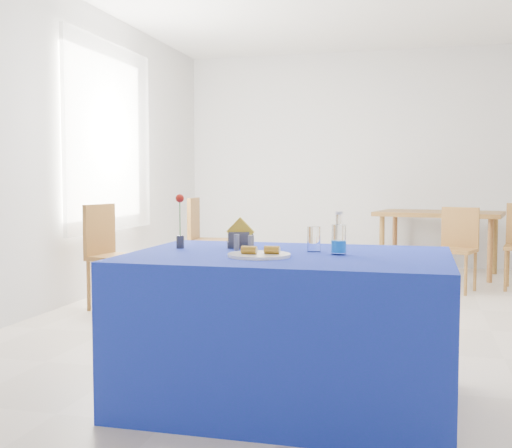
{
  "coord_description": "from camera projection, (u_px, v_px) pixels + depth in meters",
  "views": [
    {
      "loc": [
        0.58,
        -5.03,
        1.13
      ],
      "look_at": [
        -0.18,
        -2.05,
        0.92
      ],
      "focal_mm": 45.0,
      "sensor_mm": 36.0,
      "label": 1
    }
  ],
  "objects": [
    {
      "name": "napkin_holder",
      "position": [
        240.0,
        239.0,
        3.49
      ],
      "size": [
        0.16,
        0.11,
        0.17
      ],
      "color": "#343439",
      "rests_on": "blue_table"
    },
    {
      "name": "chair_win_b",
      "position": [
        203.0,
        234.0,
        7.01
      ],
      "size": [
        0.46,
        0.46,
        0.93
      ],
      "rotation": [
        0.0,
        0.0,
        1.67
      ],
      "color": "olive",
      "rests_on": "floor"
    },
    {
      "name": "curtain",
      "position": [
        111.0,
        137.0,
        6.34
      ],
      "size": [
        0.04,
        1.75,
        1.85
      ],
      "primitive_type": "cube",
      "color": "white",
      "rests_on": "room_shell"
    },
    {
      "name": "drinking_glass",
      "position": [
        314.0,
        239.0,
        3.32
      ],
      "size": [
        0.07,
        0.07,
        0.13
      ],
      "primitive_type": "cylinder",
      "color": "white",
      "rests_on": "blue_table"
    },
    {
      "name": "window_pane",
      "position": [
        104.0,
        137.0,
        6.36
      ],
      "size": [
        0.04,
        1.5,
        1.6
      ],
      "primitive_type": "cube",
      "color": "white",
      "rests_on": "room_shell"
    },
    {
      "name": "oak_table",
      "position": [
        439.0,
        218.0,
        7.57
      ],
      "size": [
        1.55,
        1.14,
        0.76
      ],
      "color": "brown",
      "rests_on": "floor"
    },
    {
      "name": "blue_table",
      "position": [
        288.0,
        328.0,
        3.26
      ],
      "size": [
        1.6,
        1.1,
        0.76
      ],
      "color": "#102D98",
      "rests_on": "floor"
    },
    {
      "name": "chair_win_a",
      "position": [
        109.0,
        248.0,
        5.62
      ],
      "size": [
        0.47,
        0.47,
        0.92
      ],
      "rotation": [
        0.0,
        0.0,
        1.41
      ],
      "color": "olive",
      "rests_on": "floor"
    },
    {
      "name": "chair_bg_left",
      "position": [
        457.0,
        243.0,
        6.5
      ],
      "size": [
        0.49,
        0.49,
        0.85
      ],
      "rotation": [
        0.0,
        0.0,
        -0.34
      ],
      "color": "olive",
      "rests_on": "floor"
    },
    {
      "name": "room_shell",
      "position": [
        345.0,
        100.0,
        4.96
      ],
      "size": [
        7.0,
        7.0,
        7.0
      ],
      "color": "silver",
      "rests_on": "ground"
    },
    {
      "name": "banana_pieces",
      "position": [
        261.0,
        250.0,
        3.09
      ],
      "size": [
        0.18,
        0.07,
        0.04
      ],
      "color": "gold",
      "rests_on": "plate"
    },
    {
      "name": "rose_vase",
      "position": [
        180.0,
        223.0,
        3.47
      ],
      "size": [
        0.05,
        0.05,
        0.3
      ],
      "color": "#28282E",
      "rests_on": "blue_table"
    },
    {
      "name": "water_bottle",
      "position": [
        339.0,
        240.0,
        3.2
      ],
      "size": [
        0.07,
        0.07,
        0.21
      ],
      "color": "silver",
      "rests_on": "blue_table"
    },
    {
      "name": "plate",
      "position": [
        259.0,
        255.0,
        3.11
      ],
      "size": [
        0.31,
        0.31,
        0.01
      ],
      "primitive_type": "cylinder",
      "color": "white",
      "rests_on": "blue_table"
    },
    {
      "name": "salt_shaker",
      "position": [
        237.0,
        242.0,
        3.38
      ],
      "size": [
        0.03,
        0.03,
        0.08
      ],
      "primitive_type": "cylinder",
      "color": "slate",
      "rests_on": "blue_table"
    },
    {
      "name": "pepper_shaker",
      "position": [
        251.0,
        243.0,
        3.32
      ],
      "size": [
        0.03,
        0.03,
        0.08
      ],
      "primitive_type": "cylinder",
      "color": "slate",
      "rests_on": "blue_table"
    },
    {
      "name": "floor",
      "position": [
        343.0,
        323.0,
        5.08
      ],
      "size": [
        7.0,
        7.0,
        0.0
      ],
      "primitive_type": "plane",
      "color": "beige",
      "rests_on": "ground"
    }
  ]
}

